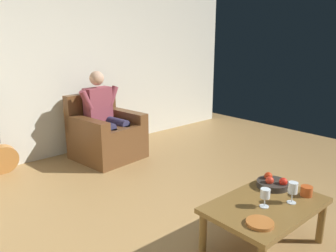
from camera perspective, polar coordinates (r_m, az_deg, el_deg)
name	(u,v)px	position (r m, az deg, el deg)	size (l,w,h in m)	color
wall_back	(47,60)	(4.83, -20.04, 10.59)	(6.80, 0.06, 2.71)	silver
armchair	(106,136)	(4.74, -10.63, -1.64)	(0.90, 0.90, 0.89)	brown
person_seated	(104,113)	(4.67, -10.89, 2.24)	(0.65, 0.64, 1.21)	brown
coffee_table	(265,210)	(2.79, 16.37, -13.60)	(0.97, 0.63, 0.40)	brown
guitar	(2,157)	(4.62, -26.60, -4.71)	(0.37, 0.23, 1.00)	#B77637
wine_glass_near	(265,195)	(2.66, 16.33, -11.24)	(0.07, 0.07, 0.15)	silver
wine_glass_far	(293,189)	(2.78, 20.63, -10.10)	(0.07, 0.07, 0.17)	silver
fruit_bowl	(273,183)	(3.04, 17.54, -9.33)	(0.27, 0.27, 0.11)	#2E2923
decorative_dish	(260,223)	(2.47, 15.49, -15.76)	(0.19, 0.19, 0.02)	#A9612A
candle_jar	(306,191)	(2.97, 22.68, -10.28)	(0.09, 0.09, 0.08)	#B64A1D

